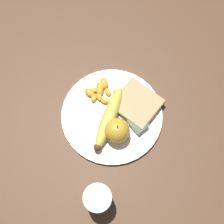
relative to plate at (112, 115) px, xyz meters
name	(u,v)px	position (x,y,z in m)	size (l,w,h in m)	color
ground_plane	(112,116)	(0.00, 0.00, -0.01)	(3.00, 3.00, 0.00)	brown
plate	(112,115)	(0.00, 0.00, 0.00)	(0.29, 0.29, 0.01)	white
juice_glass	(98,199)	(0.16, -0.18, 0.03)	(0.07, 0.07, 0.09)	silver
apple	(117,131)	(0.05, -0.03, 0.04)	(0.07, 0.07, 0.08)	gold
banana	(109,119)	(0.01, -0.02, 0.02)	(0.13, 0.19, 0.04)	#E0CC4C
bread_slice	(137,104)	(0.02, 0.07, 0.02)	(0.14, 0.13, 0.02)	olive
fork	(111,115)	(0.00, 0.00, 0.01)	(0.14, 0.16, 0.00)	silver
jam_packet	(138,124)	(0.07, 0.03, 0.01)	(0.05, 0.04, 0.02)	silver
orange_segment_0	(106,101)	(-0.04, 0.01, 0.01)	(0.03, 0.03, 0.02)	#F9A32D
orange_segment_1	(100,90)	(-0.08, 0.02, 0.01)	(0.04, 0.04, 0.02)	#F9A32D
orange_segment_2	(99,97)	(-0.06, 0.01, 0.01)	(0.03, 0.03, 0.01)	#F9A32D
orange_segment_3	(94,98)	(-0.07, -0.01, 0.01)	(0.03, 0.03, 0.02)	#F9A32D
orange_segment_4	(116,94)	(-0.04, 0.05, 0.01)	(0.04, 0.03, 0.02)	#F9A32D
orange_segment_5	(101,86)	(-0.09, 0.03, 0.01)	(0.04, 0.03, 0.02)	#F9A32D
orange_segment_6	(89,93)	(-0.09, -0.01, 0.01)	(0.04, 0.03, 0.02)	#F9A32D
orange_segment_7	(108,92)	(-0.06, 0.03, 0.01)	(0.03, 0.02, 0.01)	#F9A32D
orange_segment_8	(94,90)	(-0.09, 0.01, 0.01)	(0.03, 0.03, 0.01)	#F9A32D
orange_segment_9	(104,83)	(-0.09, 0.04, 0.01)	(0.04, 0.03, 0.02)	#F9A32D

